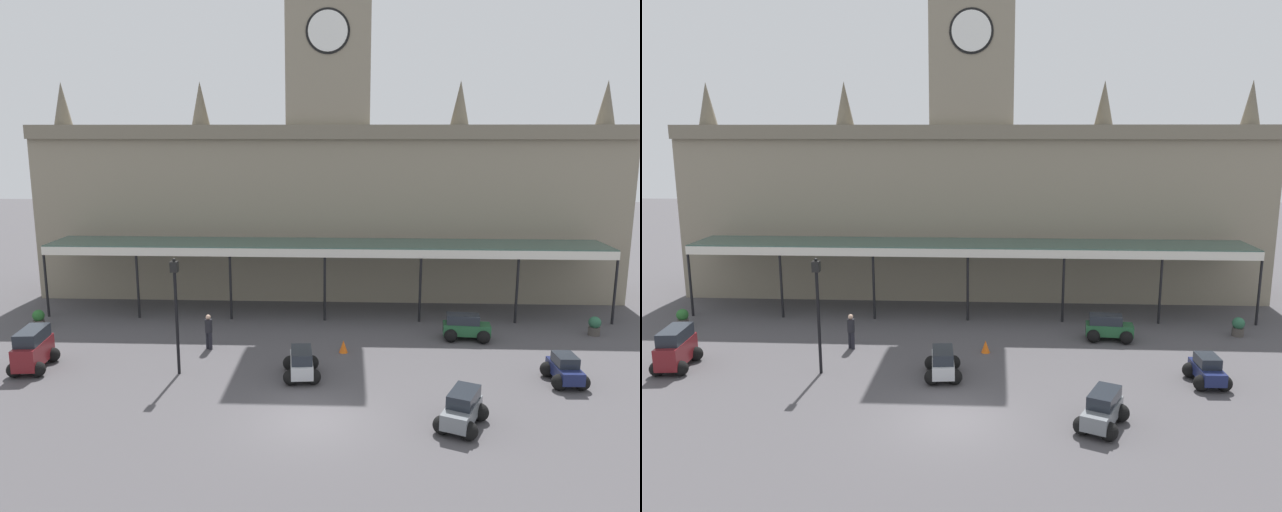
% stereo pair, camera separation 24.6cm
% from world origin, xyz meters
% --- Properties ---
extents(ground_plane, '(140.00, 140.00, 0.00)m').
position_xyz_m(ground_plane, '(0.00, 0.00, 0.00)').
color(ground_plane, '#49474A').
extents(station_building, '(34.91, 5.76, 19.55)m').
position_xyz_m(station_building, '(0.00, 18.10, 6.23)').
color(station_building, gray).
rests_on(station_building, ground).
extents(entrance_canopy, '(30.55, 3.26, 4.00)m').
position_xyz_m(entrance_canopy, '(-0.00, 13.01, 3.84)').
color(entrance_canopy, '#38564C').
rests_on(entrance_canopy, ground).
extents(car_navy_sedan, '(1.56, 2.07, 1.19)m').
position_xyz_m(car_navy_sedan, '(10.01, 3.75, 0.50)').
color(car_navy_sedan, '#19214C').
rests_on(car_navy_sedan, ground).
extents(car_silver_estate, '(1.70, 2.33, 1.27)m').
position_xyz_m(car_silver_estate, '(-0.66, 3.84, 0.56)').
color(car_silver_estate, '#B2B5BA').
rests_on(car_silver_estate, ground).
extents(car_grey_estate, '(2.11, 2.43, 1.27)m').
position_xyz_m(car_grey_estate, '(5.19, -0.23, 0.56)').
color(car_grey_estate, slate).
rests_on(car_grey_estate, ground).
extents(car_green_estate, '(2.33, 1.68, 1.27)m').
position_xyz_m(car_green_estate, '(6.99, 8.91, 0.56)').
color(car_green_estate, '#1E512D').
rests_on(car_green_estate, ground).
extents(car_maroon_van, '(1.76, 2.49, 1.77)m').
position_xyz_m(car_maroon_van, '(-12.17, 4.23, 0.81)').
color(car_maroon_van, maroon).
rests_on(car_maroon_van, ground).
extents(pedestrian_crossing_forecourt, '(0.34, 0.34, 1.67)m').
position_xyz_m(pedestrian_crossing_forecourt, '(-5.24, 7.04, 0.91)').
color(pedestrian_crossing_forecourt, black).
rests_on(pedestrian_crossing_forecourt, ground).
extents(victorian_lamppost, '(0.30, 0.30, 4.96)m').
position_xyz_m(victorian_lamppost, '(-5.84, 4.02, 3.08)').
color(victorian_lamppost, black).
rests_on(victorian_lamppost, ground).
extents(traffic_cone, '(0.40, 0.40, 0.58)m').
position_xyz_m(traffic_cone, '(1.05, 6.86, 0.29)').
color(traffic_cone, orange).
rests_on(traffic_cone, ground).
extents(planter_near_kerb, '(0.60, 0.60, 0.96)m').
position_xyz_m(planter_near_kerb, '(-14.75, 9.78, 0.49)').
color(planter_near_kerb, '#47423D').
rests_on(planter_near_kerb, ground).
extents(planter_by_canopy, '(0.60, 0.60, 0.96)m').
position_xyz_m(planter_by_canopy, '(13.56, 9.89, 0.49)').
color(planter_by_canopy, '#47423D').
rests_on(planter_by_canopy, ground).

